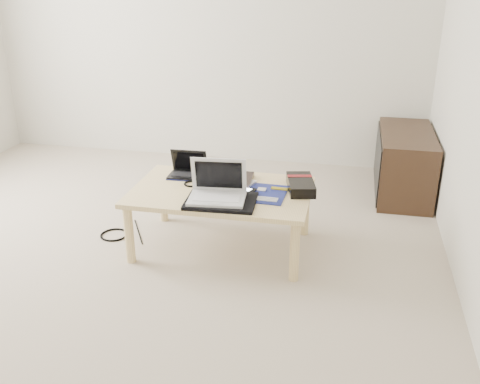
% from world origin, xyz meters
% --- Properties ---
extents(ground, '(4.00, 4.00, 0.00)m').
position_xyz_m(ground, '(0.00, 0.00, 0.00)').
color(ground, '#B3A391').
rests_on(ground, ground).
extents(coffee_table, '(1.10, 0.70, 0.40)m').
position_xyz_m(coffee_table, '(0.59, 0.26, 0.35)').
color(coffee_table, '#E6CC8B').
rests_on(coffee_table, ground).
extents(media_cabinet, '(0.41, 0.90, 0.50)m').
position_xyz_m(media_cabinet, '(1.77, 1.45, 0.25)').
color(media_cabinet, '#352415').
rests_on(media_cabinet, ground).
extents(book, '(0.32, 0.27, 0.03)m').
position_xyz_m(book, '(0.60, 0.40, 0.42)').
color(book, black).
rests_on(book, coffee_table).
extents(netbook, '(0.24, 0.18, 0.17)m').
position_xyz_m(netbook, '(0.32, 0.45, 0.44)').
color(netbook, black).
rests_on(netbook, coffee_table).
extents(tablet, '(0.31, 0.28, 0.01)m').
position_xyz_m(tablet, '(0.66, 0.24, 0.41)').
color(tablet, black).
rests_on(tablet, coffee_table).
extents(remote, '(0.11, 0.23, 0.02)m').
position_xyz_m(remote, '(0.73, 0.31, 0.41)').
color(remote, silver).
rests_on(remote, coffee_table).
extents(neoprene_sleeve, '(0.42, 0.32, 0.02)m').
position_xyz_m(neoprene_sleeve, '(0.64, 0.06, 0.41)').
color(neoprene_sleeve, black).
rests_on(neoprene_sleeve, coffee_table).
extents(white_laptop, '(0.35, 0.26, 0.23)m').
position_xyz_m(white_laptop, '(0.61, 0.08, 0.47)').
color(white_laptop, silver).
rests_on(white_laptop, neoprene_sleeve).
extents(motherboard, '(0.26, 0.32, 0.01)m').
position_xyz_m(motherboard, '(0.87, 0.24, 0.40)').
color(motherboard, '#0C194D').
rests_on(motherboard, coffee_table).
extents(gpu_box, '(0.22, 0.33, 0.07)m').
position_xyz_m(gpu_box, '(1.07, 0.36, 0.43)').
color(gpu_box, black).
rests_on(gpu_box, coffee_table).
extents(cable_coil, '(0.10, 0.10, 0.01)m').
position_xyz_m(cable_coil, '(0.39, 0.30, 0.41)').
color(cable_coil, black).
rests_on(cable_coil, coffee_table).
extents(floor_cable_coil, '(0.20, 0.20, 0.01)m').
position_xyz_m(floor_cable_coil, '(-0.16, 0.25, 0.01)').
color(floor_cable_coil, black).
rests_on(floor_cable_coil, ground).
extents(floor_cable_trail, '(0.19, 0.33, 0.01)m').
position_xyz_m(floor_cable_trail, '(-0.02, 0.34, 0.00)').
color(floor_cable_trail, black).
rests_on(floor_cable_trail, ground).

